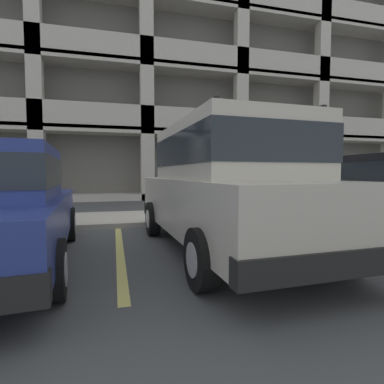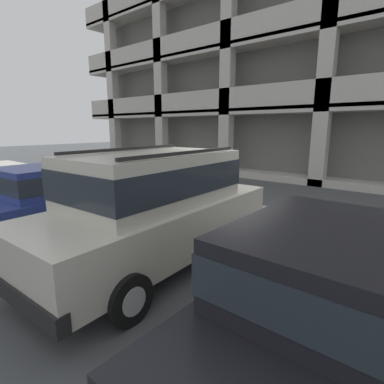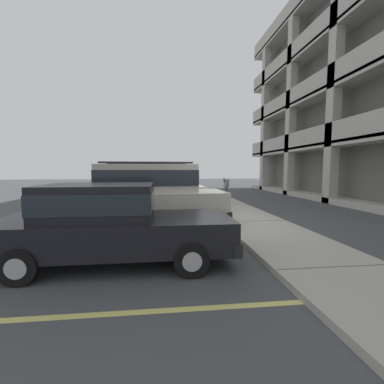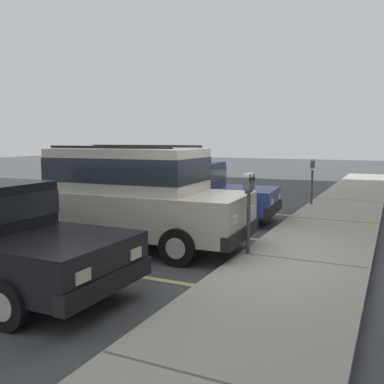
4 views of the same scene
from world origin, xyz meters
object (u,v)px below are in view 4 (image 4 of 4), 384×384
at_px(red_sedan, 190,189).
at_px(parking_meter_near, 249,194).
at_px(silver_suv, 130,193).
at_px(parking_meter_far, 312,174).

distance_m(red_sedan, parking_meter_near, 4.13).
height_order(silver_suv, parking_meter_far, silver_suv).
bearing_deg(parking_meter_near, red_sedan, -139.48).
height_order(red_sedan, parking_meter_near, parking_meter_near).
bearing_deg(red_sedan, parking_meter_near, 35.62).
height_order(silver_suv, parking_meter_near, silver_suv).
height_order(silver_suv, red_sedan, silver_suv).
relative_size(parking_meter_near, parking_meter_far, 1.01).
distance_m(silver_suv, parking_meter_far, 6.96).
bearing_deg(parking_meter_far, parking_meter_near, 0.15).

